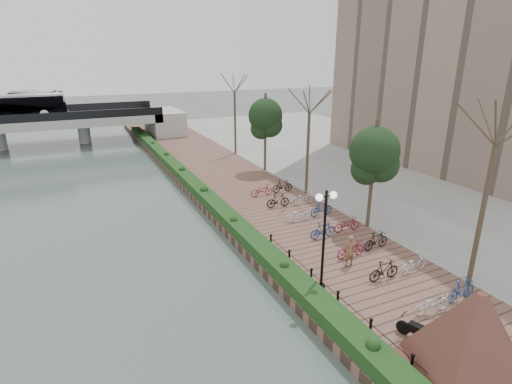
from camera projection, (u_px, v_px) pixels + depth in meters
ground at (355, 378)px, 13.51m from camera, size 220.00×220.00×0.00m
promenade at (250, 197)px, 30.02m from camera, size 8.00×75.00×0.50m
inland_pavement at (409, 172)px, 36.45m from camera, size 24.00×75.00×0.50m
hedge at (196, 187)px, 30.61m from camera, size 1.10×56.00×0.60m
chain_fence at (353, 313)px, 15.51m from camera, size 0.10×14.10×0.70m
granite_monument at (473, 338)px, 12.27m from camera, size 5.73×5.73×3.19m
lamppost at (325, 219)px, 16.84m from camera, size 1.02×0.32×4.58m
motorcycle at (419, 331)px, 14.39m from camera, size 0.90×1.49×0.89m
pedestrian at (349, 250)px, 19.53m from camera, size 0.60×0.40×1.61m
bicycle_parking at (335, 227)px, 23.03m from camera, size 2.40×17.32×1.00m
street_trees at (335, 162)px, 26.39m from camera, size 3.20×37.12×6.80m
bridge at (0, 120)px, 45.07m from camera, size 36.00×10.77×6.50m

